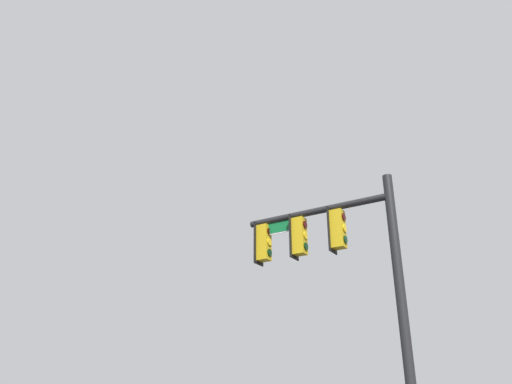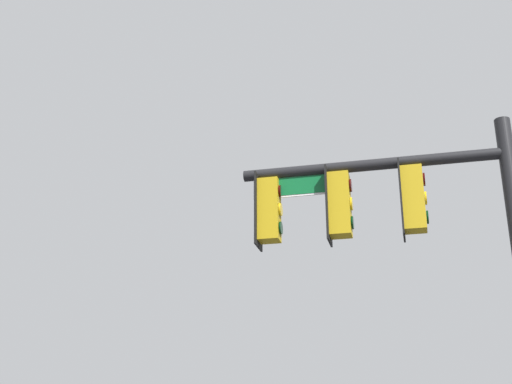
# 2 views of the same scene
# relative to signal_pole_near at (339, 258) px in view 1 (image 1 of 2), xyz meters

# --- Properties ---
(signal_pole_near) EXTENTS (4.48, 1.01, 7.06)m
(signal_pole_near) POSITION_rel_signal_pole_near_xyz_m (0.00, 0.00, 0.00)
(signal_pole_near) COLOR black
(signal_pole_near) RESTS_ON ground_plane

